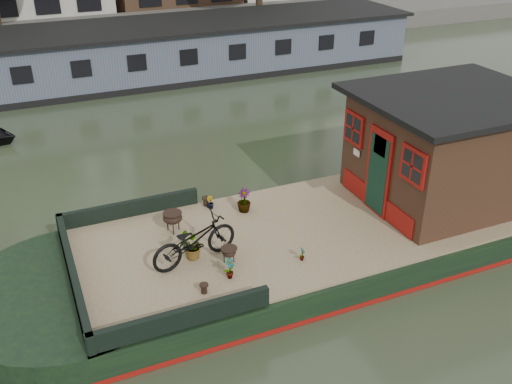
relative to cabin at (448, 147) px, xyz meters
name	(u,v)px	position (x,y,z in m)	size (l,w,h in m)	color
ground	(355,241)	(-2.19, 0.00, -1.88)	(120.00, 120.00, 0.00)	#2D3622
houseboat_hull	(302,243)	(-3.52, 0.00, -1.60)	(14.01, 4.02, 0.60)	black
houseboat_deck	(358,216)	(-2.19, 0.00, -1.25)	(11.80, 3.80, 0.05)	#9F8462
bow_bulwark	(121,262)	(-7.25, 0.00, -1.05)	(3.00, 4.00, 0.35)	black
cabin	(448,147)	(0.00, 0.00, 0.00)	(4.00, 3.50, 2.42)	black
bicycle	(194,240)	(-5.92, -0.24, -0.77)	(0.61, 1.74, 0.92)	black
potted_plant_a	(230,268)	(-5.52, -1.01, -1.01)	(0.23, 0.15, 0.43)	#A2532E
potted_plant_b	(210,202)	(-5.00, 1.55, -1.08)	(0.16, 0.13, 0.29)	maroon
potted_plant_c	(192,247)	(-5.95, -0.15, -0.96)	(0.48, 0.42, 0.53)	#B24633
potted_plant_d	(244,200)	(-4.36, 1.14, -0.97)	(0.29, 0.29, 0.53)	#974F29
potted_plant_e	(302,254)	(-4.07, -1.02, -1.08)	(0.15, 0.10, 0.29)	maroon
brazier_front	(229,256)	(-5.37, -0.60, -1.05)	(0.33, 0.33, 0.36)	black
brazier_rear	(173,222)	(-6.01, 0.94, -1.01)	(0.41, 0.41, 0.44)	black
bollard_port	(206,201)	(-5.04, 1.70, -1.13)	(0.18, 0.18, 0.20)	black
bollard_stbd	(204,289)	(-6.08, -1.23, -1.14)	(0.16, 0.16, 0.18)	black
far_houseboat	(174,51)	(-2.19, 14.00, -0.91)	(20.40, 4.40, 2.11)	#4B5364
quay	(139,32)	(-2.19, 20.50, -1.43)	(60.00, 6.00, 0.90)	#47443F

